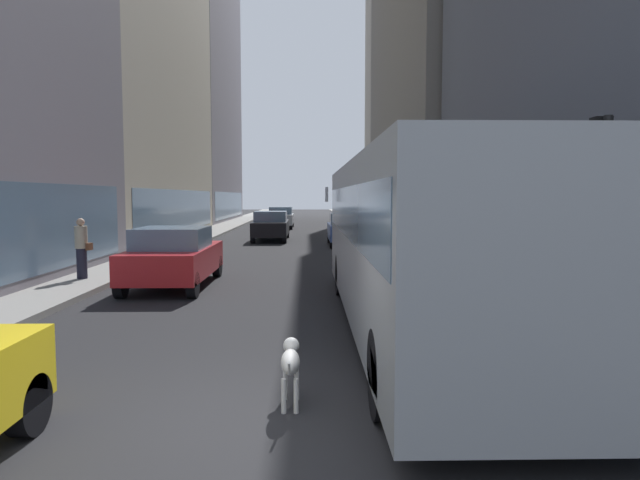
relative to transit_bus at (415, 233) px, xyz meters
The scene contains 14 objects.
ground_plane 30.82m from the transit_bus, 95.22° to the left, with size 120.00×120.00×0.00m, color #232326.
sidewalk_left 31.84m from the transit_bus, 105.50° to the left, with size 2.40×110.00×0.15m, color gray.
sidewalk_right 30.82m from the transit_bus, 84.59° to the left, with size 2.40×110.00×0.15m, color #9E9991.
building_left_far 49.45m from the transit_bus, 108.55° to the left, with size 10.51×19.94×38.80m.
building_right_mid 29.76m from the transit_bus, 71.03° to the left, with size 11.44×22.15×23.85m.
building_right_far 49.08m from the transit_bus, 78.98° to the left, with size 8.97×15.88×27.49m.
transit_bus is the anchor object (origin of this frame).
car_silver_sedan 32.48m from the transit_bus, 97.08° to the left, with size 1.83×4.63×1.62m.
car_black_suv 20.93m from the transit_bus, 101.03° to the left, with size 1.85×4.76×1.62m.
car_red_coupe 7.51m from the transit_bus, 138.73° to the left, with size 1.94×4.45×1.62m.
car_blue_hatchback 17.22m from the transit_bus, 90.00° to the left, with size 1.88×3.95×1.62m.
dalmatian_dog 4.49m from the transit_bus, 120.44° to the right, with size 0.22×0.96×0.72m.
pedestrian_with_handbag 9.94m from the transit_bus, 146.70° to the left, with size 0.45×0.34×1.69m.
traffic_light_near 3.33m from the transit_bus, 49.94° to the right, with size 0.24×0.41×3.40m.
Camera 1 is at (0.82, -5.76, 2.46)m, focal length 31.20 mm.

